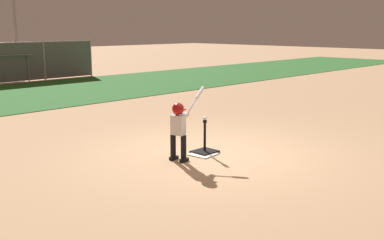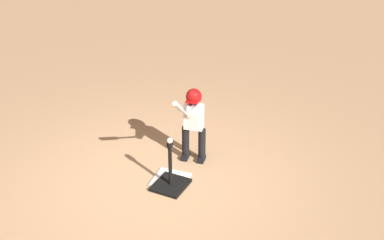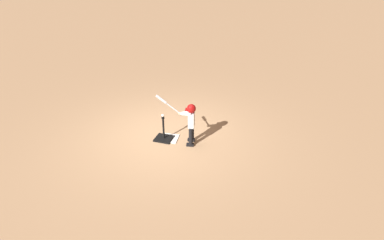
% 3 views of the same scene
% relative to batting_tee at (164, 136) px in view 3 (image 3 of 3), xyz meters
% --- Properties ---
extents(ground_plane, '(90.00, 90.00, 0.00)m').
position_rel_batting_tee_xyz_m(ground_plane, '(0.08, -0.22, -0.08)').
color(ground_plane, tan).
extents(home_plate, '(0.49, 0.49, 0.02)m').
position_rel_batting_tee_xyz_m(home_plate, '(-0.12, -0.07, -0.07)').
color(home_plate, white).
rests_on(home_plate, ground_plane).
extents(batting_tee, '(0.44, 0.40, 0.65)m').
position_rel_batting_tee_xyz_m(batting_tee, '(0.00, 0.00, 0.00)').
color(batting_tee, black).
rests_on(batting_tee, ground_plane).
extents(batter_child, '(0.95, 0.37, 1.28)m').
position_rel_batting_tee_xyz_m(batter_child, '(-0.69, -0.02, 0.60)').
color(batter_child, black).
rests_on(batter_child, ground_plane).
extents(baseball, '(0.07, 0.07, 0.07)m').
position_rel_batting_tee_xyz_m(baseball, '(0.00, 0.00, 0.60)').
color(baseball, white).
rests_on(baseball, batting_tee).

